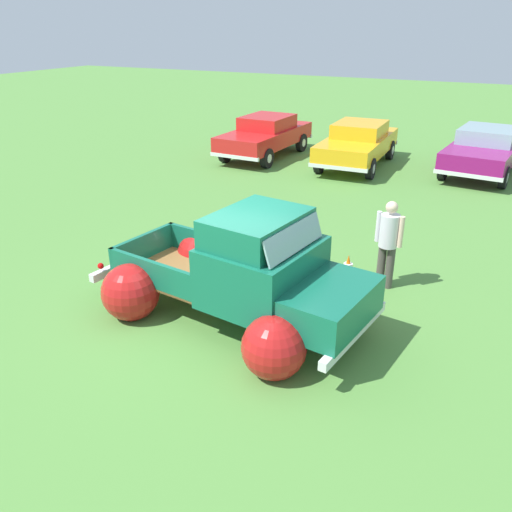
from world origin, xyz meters
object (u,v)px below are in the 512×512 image
(show_car_1, at_px, (358,143))
(spectator_0, at_px, (388,239))
(lane_cone_0, at_px, (348,271))
(show_car_2, at_px, (485,149))
(lane_cone_1, at_px, (237,234))
(vintage_pickup_truck, at_px, (249,281))
(show_car_0, at_px, (265,135))

(show_car_1, height_order, spectator_0, spectator_0)
(show_car_1, relative_size, lane_cone_0, 7.15)
(show_car_2, distance_m, lane_cone_1, 9.87)
(vintage_pickup_truck, relative_size, lane_cone_1, 7.67)
(spectator_0, xyz_separation_m, lane_cone_0, (-0.62, -0.30, -0.63))
(show_car_0, height_order, spectator_0, spectator_0)
(vintage_pickup_truck, relative_size, show_car_0, 1.08)
(show_car_0, bearing_deg, vintage_pickup_truck, 26.44)
(spectator_0, bearing_deg, show_car_2, 7.47)
(spectator_0, relative_size, lane_cone_1, 2.62)
(show_car_2, relative_size, lane_cone_0, 7.50)
(show_car_0, bearing_deg, lane_cone_0, 36.22)
(spectator_0, bearing_deg, show_car_0, 50.47)
(show_car_1, xyz_separation_m, lane_cone_1, (-0.27, -8.05, -0.47))
(vintage_pickup_truck, distance_m, lane_cone_1, 3.18)
(spectator_0, bearing_deg, lane_cone_1, 95.82)
(vintage_pickup_truck, bearing_deg, lane_cone_0, 70.42)
(show_car_0, xyz_separation_m, spectator_0, (6.39, -8.28, 0.16))
(lane_cone_1, bearing_deg, spectator_0, -7.01)
(show_car_2, bearing_deg, lane_cone_1, -19.29)
(show_car_0, xyz_separation_m, show_car_2, (7.26, 1.05, 0.00))
(lane_cone_0, bearing_deg, vintage_pickup_truck, -117.73)
(vintage_pickup_truck, xyz_separation_m, show_car_1, (-1.38, 10.73, 0.03))
(lane_cone_0, bearing_deg, lane_cone_1, 165.31)
(spectator_0, bearing_deg, vintage_pickup_truck, 156.78)
(show_car_0, relative_size, spectator_0, 2.71)
(show_car_1, xyz_separation_m, lane_cone_0, (2.42, -8.76, -0.47))
(show_car_1, bearing_deg, vintage_pickup_truck, 5.97)
(show_car_0, relative_size, lane_cone_0, 7.10)
(show_car_1, xyz_separation_m, show_car_2, (3.91, 0.88, 0.00))
(show_car_2, bearing_deg, vintage_pickup_truck, -6.48)
(vintage_pickup_truck, bearing_deg, show_car_1, 105.49)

